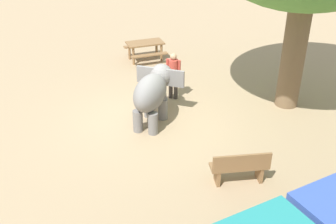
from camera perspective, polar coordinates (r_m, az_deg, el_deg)
ground_plane at (r=12.49m, az=-1.97°, el=-0.82°), size 60.00×60.00×0.00m
elephant at (r=11.85m, az=-2.16°, el=2.96°), size 2.13×2.11×1.58m
person_handler at (r=13.30m, az=0.77°, el=5.67°), size 0.36×0.41×1.62m
wooden_bench at (r=9.70m, az=10.25°, el=-7.70°), size 1.45×0.87×0.88m
picnic_table_near at (r=16.79m, az=-3.28°, el=9.30°), size 1.70×1.68×0.78m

